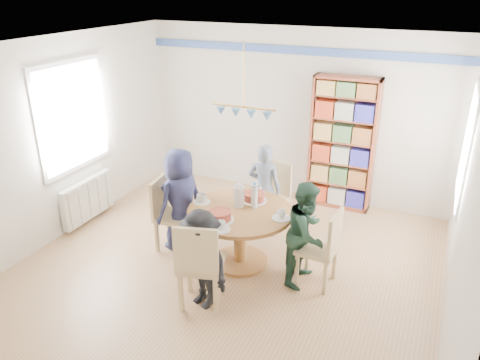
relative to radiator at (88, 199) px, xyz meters
The scene contains 14 objects.
ground 2.46m from the radiator, ahead, with size 5.00×5.00×0.00m, color tan.
room_shell 2.58m from the radiator, 14.73° to the left, with size 5.00×5.00×5.00m.
radiator is the anchor object (origin of this frame).
dining_table 2.52m from the radiator, ahead, with size 1.30×1.30×0.75m.
chair_left 1.50m from the radiator, ahead, with size 0.48×0.48×0.98m.
chair_right 3.59m from the radiator, ahead, with size 0.46×0.46×0.97m.
chair_far 2.74m from the radiator, 20.75° to the left, with size 0.53×0.53×0.98m.
chair_near 2.72m from the radiator, 23.81° to the right, with size 0.58×0.58×1.06m.
person_left 1.69m from the radiator, ahead, with size 0.68×0.44×1.40m, color #181B36.
person_right 3.38m from the radiator, ahead, with size 0.62×0.48×1.27m, color #172F22.
person_far 2.62m from the radiator, 18.29° to the left, with size 0.47×0.31×1.30m, color gray.
person_near 2.69m from the radiator, 22.67° to the right, with size 0.75×0.43×1.16m, color black.
bookshelf 3.90m from the radiator, 32.09° to the left, with size 0.98×0.29×2.05m.
tableware 2.53m from the radiator, ahead, with size 1.28×1.28×0.34m.
Camera 1 is at (2.17, -4.44, 3.35)m, focal length 35.00 mm.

